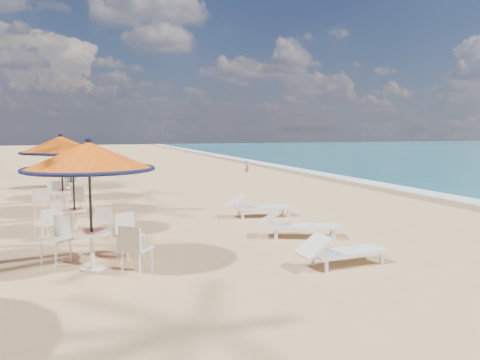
# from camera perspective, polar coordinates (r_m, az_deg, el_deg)

# --- Properties ---
(ground) EXTENTS (160.00, 160.00, 0.00)m
(ground) POSITION_cam_1_polar(r_m,az_deg,el_deg) (10.79, 8.50, -8.60)
(ground) COLOR tan
(ground) RESTS_ON ground
(foam_strip) EXTENTS (1.20, 140.00, 0.04)m
(foam_strip) POSITION_cam_1_polar(r_m,az_deg,el_deg) (24.05, 17.12, -0.65)
(foam_strip) COLOR white
(foam_strip) RESTS_ON ground
(wetsand_band) EXTENTS (1.40, 140.00, 0.02)m
(wetsand_band) POSITION_cam_1_polar(r_m,az_deg,el_deg) (23.53, 15.35, -0.75)
(wetsand_band) COLOR olive
(wetsand_band) RESTS_ON ground
(station_0) EXTENTS (2.51, 2.51, 2.62)m
(station_0) POSITION_cam_1_polar(r_m,az_deg,el_deg) (9.48, -17.59, 0.90)
(station_0) COLOR black
(station_0) RESTS_ON ground
(station_1) EXTENTS (2.13, 2.13, 2.22)m
(station_1) POSITION_cam_1_polar(r_m,az_deg,el_deg) (12.92, -19.82, 0.84)
(station_1) COLOR black
(station_1) RESTS_ON ground
(station_2) EXTENTS (2.53, 2.53, 2.64)m
(station_2) POSITION_cam_1_polar(r_m,az_deg,el_deg) (16.12, -20.99, 2.89)
(station_2) COLOR black
(station_2) RESTS_ON ground
(station_3) EXTENTS (2.26, 2.26, 2.35)m
(station_3) POSITION_cam_1_polar(r_m,az_deg,el_deg) (19.63, -20.14, 2.81)
(station_3) COLOR black
(station_3) RESTS_ON ground
(station_4) EXTENTS (2.30, 2.30, 2.40)m
(station_4) POSITION_cam_1_polar(r_m,az_deg,el_deg) (23.20, -20.54, 3.52)
(station_4) COLOR black
(station_4) RESTS_ON ground
(lounger_near) EXTENTS (1.94, 0.74, 0.68)m
(lounger_near) POSITION_cam_1_polar(r_m,az_deg,el_deg) (9.70, 12.03, -8.42)
(lounger_near) COLOR white
(lounger_near) RESTS_ON ground
(lounger_mid) EXTENTS (2.14, 1.37, 0.73)m
(lounger_mid) POSITION_cam_1_polar(r_m,az_deg,el_deg) (12.02, 6.83, -5.37)
(lounger_mid) COLOR white
(lounger_mid) RESTS_ON ground
(lounger_far) EXTENTS (2.14, 0.88, 0.74)m
(lounger_far) POSITION_cam_1_polar(r_m,az_deg,el_deg) (14.73, 2.06, -3.18)
(lounger_far) COLOR white
(lounger_far) RESTS_ON ground
(person) EXTENTS (0.29, 0.36, 0.86)m
(person) POSITION_cam_1_polar(r_m,az_deg,el_deg) (29.29, 0.82, 1.64)
(person) COLOR #8D6248
(person) RESTS_ON ground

